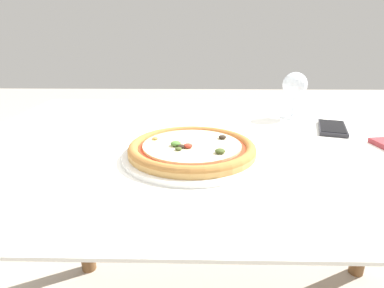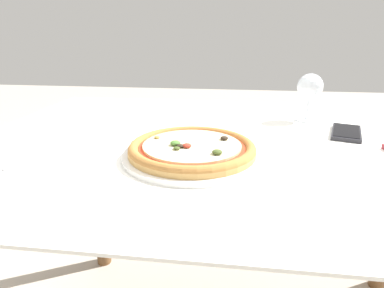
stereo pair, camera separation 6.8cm
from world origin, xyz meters
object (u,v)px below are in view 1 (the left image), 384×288
Objects in this scene: pizza_plate at (192,150)px; wine_glass_far_left at (295,86)px; dining_table at (238,168)px; cell_phone at (332,128)px.

pizza_plate is 2.12× the size of wine_glass_far_left.
wine_glass_far_left is (0.31, 0.35, 0.08)m from pizza_plate.
dining_table is 0.34m from wine_glass_far_left.
dining_table is 8.68× the size of cell_phone.
wine_glass_far_left is 0.18m from cell_phone.
cell_phone is (0.27, 0.08, 0.09)m from dining_table.
cell_phone is at bearing 16.48° from dining_table.
pizza_plate is (-0.12, -0.13, 0.10)m from dining_table.
cell_phone is (0.08, -0.13, -0.09)m from wine_glass_far_left.
dining_table is 0.21m from pizza_plate.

